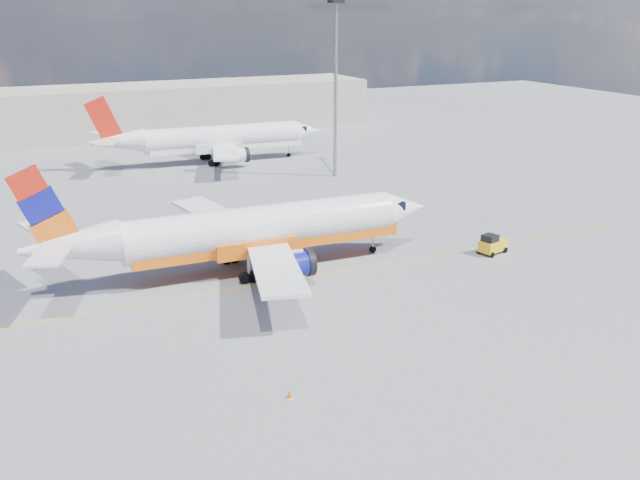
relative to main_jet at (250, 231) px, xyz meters
name	(u,v)px	position (x,y,z in m)	size (l,w,h in m)	color
ground	(331,288)	(4.24, -6.11, -3.40)	(240.00, 240.00, 0.00)	slate
taxi_line	(315,275)	(4.24, -3.11, -3.40)	(70.00, 0.15, 0.01)	gold
terminal_main	(163,109)	(9.24, 68.89, 0.60)	(70.00, 14.00, 8.00)	#B0A998
main_jet	(250,231)	(0.00, 0.00, 0.00)	(33.68, 26.65, 10.21)	white
second_jet	(215,139)	(9.91, 41.73, -0.17)	(32.04, 25.32, 9.71)	white
gse_tug	(492,244)	(20.40, -4.75, -2.57)	(2.75, 2.13, 1.76)	black
traffic_cone	(290,394)	(-4.76, -19.53, -3.15)	(0.37, 0.37, 0.52)	white
floodlight_mast	(336,73)	(21.12, 27.58, 9.33)	(1.55, 1.55, 21.25)	#92939A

